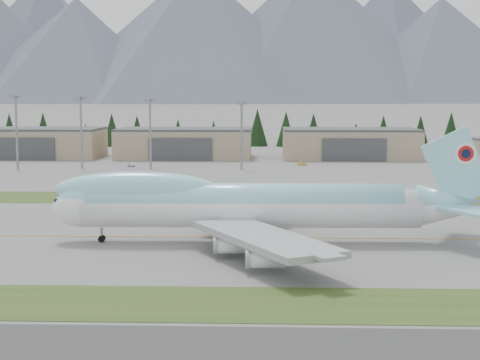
{
  "coord_description": "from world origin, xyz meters",
  "views": [
    {
      "loc": [
        14.95,
        -116.2,
        22.76
      ],
      "look_at": [
        10.3,
        11.09,
        8.0
      ],
      "focal_mm": 55.0,
      "sensor_mm": 36.0,
      "label": 1
    }
  ],
  "objects_px": {
    "service_vehicle_a": "(131,167)",
    "service_vehicle_b": "(302,165)",
    "hangar_left": "(35,143)",
    "service_vehicle_c": "(382,161)",
    "boeing_747_freighter": "(246,204)",
    "hangar_center": "(185,143)",
    "hangar_right": "(350,143)"
  },
  "relations": [
    {
      "from": "service_vehicle_a",
      "to": "service_vehicle_b",
      "type": "bearing_deg",
      "value": -24.71
    },
    {
      "from": "hangar_left",
      "to": "service_vehicle_a",
      "type": "height_order",
      "value": "hangar_left"
    },
    {
      "from": "hangar_left",
      "to": "service_vehicle_c",
      "type": "height_order",
      "value": "hangar_left"
    },
    {
      "from": "boeing_747_freighter",
      "to": "hangar_left",
      "type": "relative_size",
      "value": 1.42
    },
    {
      "from": "hangar_center",
      "to": "service_vehicle_b",
      "type": "relative_size",
      "value": 14.77
    },
    {
      "from": "service_vehicle_b",
      "to": "hangar_right",
      "type": "bearing_deg",
      "value": -42.72
    },
    {
      "from": "boeing_747_freighter",
      "to": "service_vehicle_c",
      "type": "height_order",
      "value": "boeing_747_freighter"
    },
    {
      "from": "boeing_747_freighter",
      "to": "hangar_left",
      "type": "distance_m",
      "value": 174.38
    },
    {
      "from": "service_vehicle_b",
      "to": "service_vehicle_a",
      "type": "bearing_deg",
      "value": 88.16
    },
    {
      "from": "service_vehicle_a",
      "to": "hangar_left",
      "type": "bearing_deg",
      "value": 108.91
    },
    {
      "from": "hangar_right",
      "to": "service_vehicle_b",
      "type": "bearing_deg",
      "value": -123.91
    },
    {
      "from": "hangar_center",
      "to": "hangar_right",
      "type": "relative_size",
      "value": 1.0
    },
    {
      "from": "hangar_left",
      "to": "service_vehicle_a",
      "type": "bearing_deg",
      "value": -39.4
    },
    {
      "from": "service_vehicle_a",
      "to": "service_vehicle_c",
      "type": "distance_m",
      "value": 87.0
    },
    {
      "from": "service_vehicle_a",
      "to": "service_vehicle_c",
      "type": "xyz_separation_m",
      "value": [
        83.5,
        24.41,
        0.0
      ]
    },
    {
      "from": "hangar_left",
      "to": "service_vehicle_b",
      "type": "xyz_separation_m",
      "value": [
        96.44,
        -27.61,
        -5.39
      ]
    },
    {
      "from": "hangar_right",
      "to": "service_vehicle_b",
      "type": "distance_m",
      "value": 33.71
    },
    {
      "from": "service_vehicle_a",
      "to": "boeing_747_freighter",
      "type": "bearing_deg",
      "value": -103.19
    },
    {
      "from": "boeing_747_freighter",
      "to": "hangar_center",
      "type": "distance_m",
      "value": 156.32
    },
    {
      "from": "hangar_right",
      "to": "service_vehicle_a",
      "type": "bearing_deg",
      "value": -154.9
    },
    {
      "from": "boeing_747_freighter",
      "to": "hangar_right",
      "type": "bearing_deg",
      "value": 76.96
    },
    {
      "from": "hangar_right",
      "to": "service_vehicle_a",
      "type": "distance_m",
      "value": 81.06
    },
    {
      "from": "hangar_right",
      "to": "hangar_left",
      "type": "bearing_deg",
      "value": 180.0
    },
    {
      "from": "service_vehicle_b",
      "to": "hangar_left",
      "type": "bearing_deg",
      "value": 65.21
    },
    {
      "from": "hangar_right",
      "to": "service_vehicle_a",
      "type": "relative_size",
      "value": 12.65
    },
    {
      "from": "hangar_left",
      "to": "service_vehicle_b",
      "type": "height_order",
      "value": "hangar_left"
    },
    {
      "from": "hangar_center",
      "to": "hangar_right",
      "type": "bearing_deg",
      "value": 0.0
    },
    {
      "from": "hangar_left",
      "to": "hangar_center",
      "type": "distance_m",
      "value": 55.0
    },
    {
      "from": "hangar_center",
      "to": "hangar_right",
      "type": "height_order",
      "value": "same"
    },
    {
      "from": "service_vehicle_b",
      "to": "service_vehicle_c",
      "type": "height_order",
      "value": "service_vehicle_c"
    },
    {
      "from": "hangar_right",
      "to": "service_vehicle_c",
      "type": "bearing_deg",
      "value": -43.96
    },
    {
      "from": "hangar_left",
      "to": "service_vehicle_c",
      "type": "relative_size",
      "value": 10.71
    }
  ]
}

